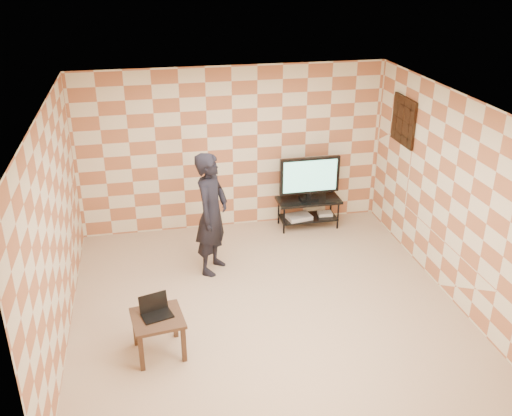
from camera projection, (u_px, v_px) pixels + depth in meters
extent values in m
plane|color=tan|center=(265.00, 305.00, 7.58)|extent=(5.00, 5.00, 0.00)
cube|color=beige|center=(233.00, 149.00, 9.25)|extent=(5.00, 0.02, 2.70)
cube|color=beige|center=(329.00, 336.00, 4.79)|extent=(5.00, 0.02, 2.70)
cube|color=beige|center=(54.00, 231.00, 6.57)|extent=(0.02, 5.00, 2.70)
cube|color=beige|center=(452.00, 197.00, 7.47)|extent=(0.02, 5.00, 2.70)
cube|color=white|center=(267.00, 105.00, 6.46)|extent=(5.00, 5.00, 0.02)
cube|color=black|center=(404.00, 121.00, 8.60)|extent=(0.04, 0.72, 0.72)
cube|color=black|center=(404.00, 121.00, 8.60)|extent=(0.04, 0.03, 0.68)
cube|color=black|center=(404.00, 121.00, 8.60)|extent=(0.04, 0.68, 0.03)
cube|color=black|center=(309.00, 200.00, 9.54)|extent=(1.06, 0.48, 0.04)
cube|color=black|center=(308.00, 217.00, 9.67)|extent=(0.95, 0.42, 0.03)
cylinder|color=black|center=(284.00, 220.00, 9.38)|extent=(0.03, 0.03, 0.50)
cylinder|color=black|center=(279.00, 210.00, 9.72)|extent=(0.03, 0.03, 0.50)
cylinder|color=black|center=(338.00, 215.00, 9.55)|extent=(0.03, 0.03, 0.50)
cylinder|color=black|center=(331.00, 206.00, 9.89)|extent=(0.03, 0.03, 0.50)
cube|color=black|center=(309.00, 198.00, 9.52)|extent=(0.30, 0.19, 0.03)
cube|color=black|center=(309.00, 195.00, 9.50)|extent=(0.08, 0.05, 0.09)
cube|color=black|center=(310.00, 175.00, 9.35)|extent=(1.01, 0.07, 0.62)
cube|color=#66C7AA|center=(310.00, 176.00, 9.32)|extent=(0.90, 0.02, 0.53)
cube|color=#B7B7BA|center=(299.00, 217.00, 9.58)|extent=(0.44, 0.35, 0.07)
cube|color=silver|center=(325.00, 214.00, 9.71)|extent=(0.25, 0.19, 0.05)
cube|color=#311C15|center=(157.00, 318.00, 6.50)|extent=(0.64, 0.64, 0.04)
cube|color=#311C15|center=(141.00, 353.00, 6.32)|extent=(0.06, 0.06, 0.46)
cube|color=#311C15|center=(135.00, 328.00, 6.74)|extent=(0.06, 0.06, 0.46)
cube|color=#311C15|center=(184.00, 344.00, 6.47)|extent=(0.06, 0.06, 0.46)
cube|color=#311C15|center=(175.00, 321.00, 6.88)|extent=(0.06, 0.06, 0.46)
cube|color=black|center=(157.00, 315.00, 6.50)|extent=(0.39, 0.32, 0.02)
cube|color=black|center=(153.00, 302.00, 6.55)|extent=(0.34, 0.15, 0.21)
imported|color=black|center=(212.00, 214.00, 8.05)|extent=(0.71, 0.79, 1.81)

